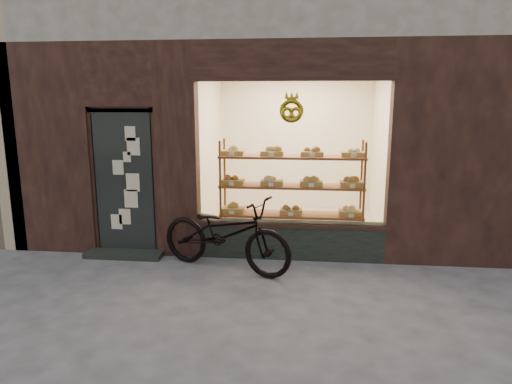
# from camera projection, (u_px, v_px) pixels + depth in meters

# --- Properties ---
(ground) EXTENTS (90.00, 90.00, 0.00)m
(ground) POSITION_uv_depth(u_px,v_px,m) (239.00, 325.00, 4.74)
(ground) COLOR #464749
(display_shelf) EXTENTS (2.20, 0.45, 1.70)m
(display_shelf) POSITION_uv_depth(u_px,v_px,m) (291.00, 194.00, 7.00)
(display_shelf) COLOR brown
(display_shelf) RESTS_ON ground
(bicycle) EXTENTS (2.08, 1.34, 1.03)m
(bicycle) POSITION_uv_depth(u_px,v_px,m) (225.00, 233.00, 6.20)
(bicycle) COLOR black
(bicycle) RESTS_ON ground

